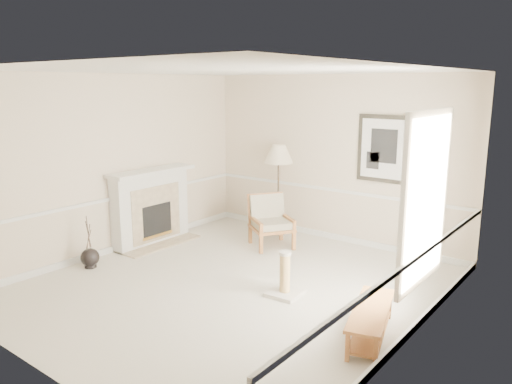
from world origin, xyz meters
TOP-DOWN VIEW (x-y plane):
  - ground at (0.00, 0.00)m, footprint 5.50×5.50m
  - room at (0.14, 0.08)m, footprint 5.04×5.54m
  - fireplace at (-2.34, 0.60)m, footprint 0.64×1.64m
  - floor_vase at (-2.15, -0.79)m, footprint 0.28×0.28m
  - armchair at (-0.65, 1.77)m, footprint 0.95×0.94m
  - floor_lamp at (-0.92, 2.40)m, footprint 0.68×0.68m
  - bench at (2.15, -0.19)m, footprint 0.70×1.28m
  - scratching_post at (0.76, 0.18)m, footprint 0.45×0.45m

SIDE VIEW (x-z plane):
  - ground at x=0.00m, z-range 0.00..0.00m
  - floor_vase at x=-2.15m, z-range -0.26..0.56m
  - scratching_post at x=0.76m, z-range -0.11..0.49m
  - bench at x=2.15m, z-range 0.06..0.41m
  - armchair at x=-0.65m, z-range 0.03..0.91m
  - fireplace at x=-2.34m, z-range -0.01..1.30m
  - floor_lamp at x=-0.92m, z-range 0.62..2.28m
  - room at x=0.14m, z-range 0.41..3.33m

